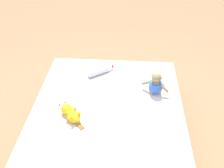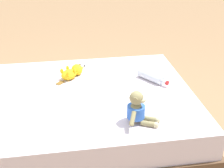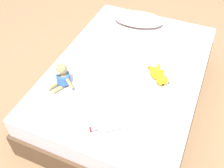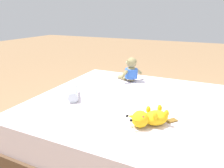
% 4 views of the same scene
% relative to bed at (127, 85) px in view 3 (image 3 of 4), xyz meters
% --- Properties ---
extents(ground_plane, '(16.00, 16.00, 0.00)m').
position_rel_bed_xyz_m(ground_plane, '(0.00, 0.00, -0.25)').
color(ground_plane, '#93704C').
extents(bed, '(1.43, 2.06, 0.50)m').
position_rel_bed_xyz_m(bed, '(0.00, 0.00, 0.00)').
color(bed, brown).
rests_on(bed, ground_plane).
extents(pillow, '(0.61, 0.37, 0.13)m').
position_rel_bed_xyz_m(pillow, '(-0.16, 0.74, 0.32)').
color(pillow, beige).
rests_on(pillow, bed).
extents(plush_monkey, '(0.27, 0.25, 0.24)m').
position_rel_bed_xyz_m(plush_monkey, '(-0.45, -0.46, 0.35)').
color(plush_monkey, '#8E8456').
rests_on(plush_monkey, bed).
extents(plush_yellow_creature, '(0.27, 0.28, 0.10)m').
position_rel_bed_xyz_m(plush_yellow_creature, '(0.32, -0.06, 0.30)').
color(plush_yellow_creature, yellow).
rests_on(plush_yellow_creature, bed).
extents(glass_bottle, '(0.28, 0.22, 0.08)m').
position_rel_bed_xyz_m(glass_bottle, '(0.14, -0.72, 0.29)').
color(glass_bottle, silver).
rests_on(glass_bottle, bed).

